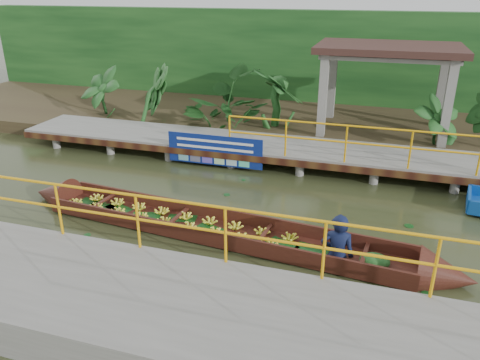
% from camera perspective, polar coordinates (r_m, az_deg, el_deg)
% --- Properties ---
extents(ground, '(80.00, 80.00, 0.00)m').
position_cam_1_polar(ground, '(10.99, -0.49, -3.89)').
color(ground, '#2E371B').
rests_on(ground, ground).
extents(land_strip, '(30.00, 8.00, 0.45)m').
position_cam_1_polar(land_strip, '(17.75, 6.96, 7.24)').
color(land_strip, '#372A1B').
rests_on(land_strip, ground).
extents(far_dock, '(16.00, 2.06, 1.66)m').
position_cam_1_polar(far_dock, '(13.85, 3.91, 3.98)').
color(far_dock, slate).
rests_on(far_dock, ground).
extents(near_dock, '(18.00, 2.40, 1.73)m').
position_cam_1_polar(near_dock, '(7.21, -3.22, -17.22)').
color(near_dock, slate).
rests_on(near_dock, ground).
extents(pavilion, '(4.40, 3.00, 3.00)m').
position_cam_1_polar(pavilion, '(15.79, 17.64, 14.07)').
color(pavilion, slate).
rests_on(pavilion, ground).
extents(foliage_backdrop, '(30.00, 0.80, 4.00)m').
position_cam_1_polar(foliage_backdrop, '(19.80, 8.61, 14.03)').
color(foliage_backdrop, '#123B16').
rests_on(foliage_backdrop, ground).
extents(vendor_boat, '(10.03, 1.93, 2.22)m').
position_cam_1_polar(vendor_boat, '(9.78, -0.91, -5.82)').
color(vendor_boat, '#37140F').
rests_on(vendor_boat, ground).
extents(blue_banner, '(2.83, 0.04, 0.88)m').
position_cam_1_polar(blue_banner, '(13.37, -3.12, 3.65)').
color(blue_banner, navy).
rests_on(blue_banner, ground).
extents(tropical_plants, '(14.24, 1.24, 1.55)m').
position_cam_1_polar(tropical_plants, '(15.54, 3.27, 8.95)').
color(tropical_plants, '#123B16').
rests_on(tropical_plants, ground).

